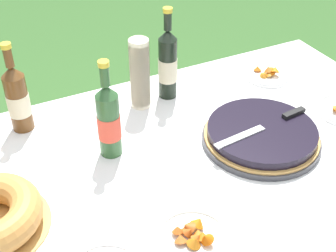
# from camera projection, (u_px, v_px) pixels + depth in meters

# --- Properties ---
(garden_table) EXTENTS (1.88, 1.08, 0.71)m
(garden_table) POSITION_uv_depth(u_px,v_px,m) (171.00, 182.00, 1.49)
(garden_table) COLOR brown
(garden_table) RESTS_ON ground_plane
(tablecloth) EXTENTS (1.89, 1.09, 0.10)m
(tablecloth) POSITION_uv_depth(u_px,v_px,m) (172.00, 171.00, 1.47)
(tablecloth) COLOR white
(tablecloth) RESTS_ON garden_table
(berry_tart) EXTENTS (0.39, 0.39, 0.06)m
(berry_tart) POSITION_uv_depth(u_px,v_px,m) (261.00, 135.00, 1.55)
(berry_tart) COLOR #38383D
(berry_tart) RESTS_ON tablecloth
(serving_knife) EXTENTS (0.38, 0.06, 0.01)m
(serving_knife) POSITION_uv_depth(u_px,v_px,m) (269.00, 124.00, 1.54)
(serving_knife) COLOR silver
(serving_knife) RESTS_ON berry_tart
(cup_stack) EXTENTS (0.07, 0.07, 0.27)m
(cup_stack) POSITION_uv_depth(u_px,v_px,m) (140.00, 74.00, 1.66)
(cup_stack) COLOR beige
(cup_stack) RESTS_ON tablecloth
(cider_bottle_green) EXTENTS (0.07, 0.07, 0.33)m
(cider_bottle_green) POSITION_uv_depth(u_px,v_px,m) (109.00, 120.00, 1.44)
(cider_bottle_green) COLOR #2D562D
(cider_bottle_green) RESTS_ON tablecloth
(cider_bottle_amber) EXTENTS (0.08, 0.08, 0.32)m
(cider_bottle_amber) POSITION_uv_depth(u_px,v_px,m) (18.00, 98.00, 1.56)
(cider_bottle_amber) COLOR brown
(cider_bottle_amber) RESTS_ON tablecloth
(juice_bottle_red) EXTENTS (0.07, 0.07, 0.35)m
(juice_bottle_red) POSITION_uv_depth(u_px,v_px,m) (168.00, 64.00, 1.72)
(juice_bottle_red) COLOR black
(juice_bottle_red) RESTS_ON tablecloth
(snack_plate_right) EXTENTS (0.19, 0.19, 0.06)m
(snack_plate_right) POSITION_uv_depth(u_px,v_px,m) (268.00, 74.00, 1.90)
(snack_plate_right) COLOR white
(snack_plate_right) RESTS_ON tablecloth
(snack_plate_far) EXTENTS (0.19, 0.19, 0.06)m
(snack_plate_far) POSITION_uv_depth(u_px,v_px,m) (193.00, 236.00, 1.22)
(snack_plate_far) COLOR white
(snack_plate_far) RESTS_ON tablecloth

